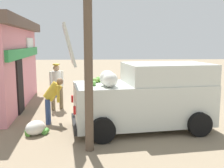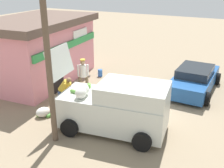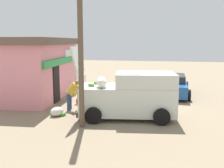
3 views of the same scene
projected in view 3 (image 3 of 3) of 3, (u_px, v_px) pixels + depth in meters
ground_plane at (127, 103)px, 13.71m from camera, size 60.00×60.00×0.00m
storefront_bar at (31, 67)px, 14.96m from camera, size 6.95×4.76×3.45m
delivery_van at (130, 95)px, 10.97m from camera, size 2.60×4.47×3.06m
parked_sedan at (171, 85)px, 15.77m from camera, size 4.37×2.22×1.25m
vendor_standing at (81, 83)px, 13.90m from camera, size 0.47×0.48×1.77m
customer_bending at (72, 92)px, 12.25m from camera, size 0.57×0.66×1.44m
unloaded_banana_pile at (57, 112)px, 11.32m from camera, size 0.77×0.72×0.40m
paint_bucket at (87, 89)px, 16.53m from camera, size 0.26×0.26×0.41m
utility_pole at (81, 58)px, 9.47m from camera, size 0.20×0.20×5.30m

